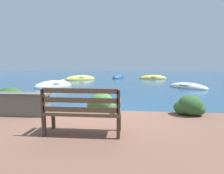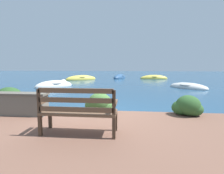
# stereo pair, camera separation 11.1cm
# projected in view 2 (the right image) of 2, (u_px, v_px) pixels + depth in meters

# --- Properties ---
(ground_plane) EXTENTS (80.00, 80.00, 0.00)m
(ground_plane) POSITION_uv_depth(u_px,v_px,m) (96.00, 117.00, 5.24)
(ground_plane) COLOR navy
(park_bench) EXTENTS (1.48, 0.48, 0.93)m
(park_bench) POSITION_uv_depth(u_px,v_px,m) (78.00, 110.00, 3.36)
(park_bench) COLOR #433123
(park_bench) RESTS_ON patio_terrace
(stone_wall) EXTENTS (1.70, 0.39, 0.61)m
(stone_wall) POSITION_uv_depth(u_px,v_px,m) (17.00, 104.00, 4.70)
(stone_wall) COLOR #666056
(stone_wall) RESTS_ON patio_terrace
(hedge_clump_far_left) EXTENTS (1.02, 0.73, 0.69)m
(hedge_clump_far_left) POSITION_uv_depth(u_px,v_px,m) (9.00, 100.00, 5.21)
(hedge_clump_far_left) COLOR #284C23
(hedge_clump_far_left) RESTS_ON patio_terrace
(hedge_clump_left) EXTENTS (0.84, 0.60, 0.57)m
(hedge_clump_left) POSITION_uv_depth(u_px,v_px,m) (99.00, 104.00, 4.91)
(hedge_clump_left) COLOR #426B33
(hedge_clump_left) RESTS_ON patio_terrace
(hedge_clump_centre) EXTENTS (0.80, 0.58, 0.54)m
(hedge_clump_centre) POSITION_uv_depth(u_px,v_px,m) (188.00, 107.00, 4.67)
(hedge_clump_centre) COLOR #2D5628
(hedge_clump_centre) RESTS_ON patio_terrace
(rowboat_nearest) EXTENTS (2.65, 2.73, 0.85)m
(rowboat_nearest) POSITION_uv_depth(u_px,v_px,m) (54.00, 86.00, 12.37)
(rowboat_nearest) COLOR silver
(rowboat_nearest) RESTS_ON ground_plane
(rowboat_mid) EXTENTS (2.65, 2.73, 0.65)m
(rowboat_mid) POSITION_uv_depth(u_px,v_px,m) (188.00, 87.00, 11.82)
(rowboat_mid) COLOR silver
(rowboat_mid) RESTS_ON ground_plane
(rowboat_far) EXTENTS (3.31, 2.81, 0.87)m
(rowboat_far) POSITION_uv_depth(u_px,v_px,m) (81.00, 79.00, 18.39)
(rowboat_far) COLOR #DBC64C
(rowboat_far) RESTS_ON ground_plane
(rowboat_outer) EXTENTS (3.11, 1.22, 0.81)m
(rowboat_outer) POSITION_uv_depth(u_px,v_px,m) (154.00, 78.00, 19.51)
(rowboat_outer) COLOR #DBC64C
(rowboat_outer) RESTS_ON ground_plane
(rowboat_distant) EXTENTS (1.79, 3.10, 0.86)m
(rowboat_distant) POSITION_uv_depth(u_px,v_px,m) (120.00, 78.00, 20.64)
(rowboat_distant) COLOR #2D517A
(rowboat_distant) RESTS_ON ground_plane
(mooring_buoy) EXTENTS (0.60, 0.60, 0.55)m
(mooring_buoy) POSITION_uv_depth(u_px,v_px,m) (63.00, 83.00, 14.57)
(mooring_buoy) COLOR white
(mooring_buoy) RESTS_ON ground_plane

